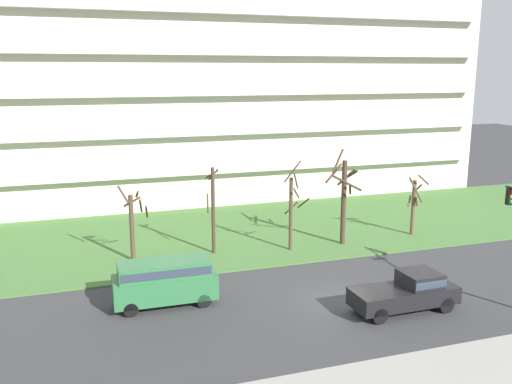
% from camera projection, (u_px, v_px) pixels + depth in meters
% --- Properties ---
extents(ground, '(160.00, 160.00, 0.00)m').
position_uv_depth(ground, '(344.00, 301.00, 29.08)').
color(ground, '#38383A').
extents(sidewalk_curb_near, '(80.00, 4.00, 0.15)m').
position_uv_depth(sidewalk_curb_near, '(440.00, 378.00, 21.65)').
color(sidewalk_curb_near, '#99968E').
rests_on(sidewalk_curb_near, ground).
extents(grass_lawn_strip, '(80.00, 16.00, 0.08)m').
position_uv_depth(grass_lawn_strip, '(259.00, 230.00, 42.04)').
color(grass_lawn_strip, '#477238').
rests_on(grass_lawn_strip, ground).
extents(apartment_building, '(50.76, 11.08, 19.77)m').
position_uv_depth(apartment_building, '(214.00, 92.00, 52.06)').
color(apartment_building, beige).
rests_on(apartment_building, ground).
extents(tree_far_left, '(1.91, 1.95, 4.91)m').
position_uv_depth(tree_far_left, '(133.00, 222.00, 34.67)').
color(tree_far_left, '#4C3828').
rests_on(tree_far_left, ground).
extents(tree_left, '(0.95, 0.84, 5.77)m').
position_uv_depth(tree_left, '(213.00, 209.00, 36.02)').
color(tree_left, '#423023').
rests_on(tree_left, ground).
extents(tree_center, '(1.21, 1.85, 6.05)m').
position_uv_depth(tree_center, '(292.00, 209.00, 36.75)').
color(tree_center, '#4C3828').
rests_on(tree_center, ground).
extents(tree_right, '(2.16, 2.56, 6.59)m').
position_uv_depth(tree_right, '(344.00, 196.00, 37.90)').
color(tree_right, '#423023').
rests_on(tree_right, ground).
extents(tree_far_right, '(1.71, 1.51, 4.70)m').
position_uv_depth(tree_far_right, '(414.00, 204.00, 40.24)').
color(tree_far_right, brown).
rests_on(tree_far_right, ground).
extents(van_green_near_left, '(5.23, 2.08, 2.36)m').
position_uv_depth(van_green_near_left, '(165.00, 279.00, 28.32)').
color(van_green_near_left, '#2D6B3D').
rests_on(van_green_near_left, ground).
extents(pickup_black_center_left, '(5.43, 2.08, 1.95)m').
position_uv_depth(pickup_black_center_left, '(408.00, 291.00, 27.78)').
color(pickup_black_center_left, black).
rests_on(pickup_black_center_left, ground).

